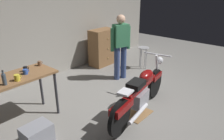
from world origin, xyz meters
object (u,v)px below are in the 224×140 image
Objects in this scene: wooden_dresser at (102,47)px; mug_blue_enamel at (25,72)px; storage_bin at (37,135)px; mug_yellow_tall at (17,78)px; mug_black_matte at (26,69)px; bottle at (4,79)px; shop_stool at (143,52)px; motorcycle at (141,92)px; person_standing at (121,45)px; mug_brown_stoneware at (40,63)px.

wooden_dresser is 3.19m from mug_blue_enamel.
mug_yellow_tall is at bearing 80.17° from storage_bin.
mug_black_matte is (0.39, 0.84, 0.78)m from storage_bin.
bottle is (-0.10, 0.56, 0.83)m from storage_bin.
shop_stool reaches higher than storage_bin.
person_standing is at bearing 43.16° from motorcycle.
motorcycle is at bearing -148.25° from shop_stool.
shop_stool is at bearing -2.18° from mug_blue_enamel.
bottle reaches higher than mug_black_matte.
mug_black_matte reaches higher than shop_stool.
storage_bin is (-3.88, -0.58, -0.33)m from shop_stool.
wooden_dresser is (-0.55, 1.13, 0.05)m from shop_stool.
mug_yellow_tall is (-1.71, 1.26, 0.50)m from motorcycle.
mug_brown_stoneware reaches higher than storage_bin.
mug_blue_enamel is (-0.39, -0.18, -0.00)m from mug_brown_stoneware.
wooden_dresser is at bearing 17.25° from mug_brown_stoneware.
person_standing is at bearing -114.09° from wooden_dresser.
wooden_dresser is 2.76m from mug_brown_stoneware.
motorcycle is 2.85m from wooden_dresser.
motorcycle reaches higher than mug_black_matte.
mug_yellow_tall is at bearing -136.98° from mug_black_matte.
mug_yellow_tall is at bearing -160.42° from wooden_dresser.
person_standing is 2.95m from bottle.
motorcycle is 3.40× the size of shop_stool.
mug_blue_enamel is 0.46m from bottle.
mug_blue_enamel is at bearing 34.23° from mug_yellow_tall.
mug_blue_enamel reaches higher than shop_stool.
storage_bin is 4.16× the size of mug_brown_stoneware.
wooden_dresser is 9.85× the size of mug_blue_enamel.
motorcycle is 2.00m from mug_brown_stoneware.
mug_black_matte is 0.44× the size of bottle.
motorcycle is at bearing -47.41° from mug_black_matte.
shop_stool is at bearing -64.05° from wooden_dresser.
person_standing is 1.52× the size of wooden_dresser.
motorcycle is 20.74× the size of mug_black_matte.
shop_stool is 3.58m from mug_blue_enamel.
mug_blue_enamel is at bearing 17.13° from person_standing.
motorcycle is 1.98× the size of wooden_dresser.
bottle reaches higher than mug_brown_stoneware.
mug_yellow_tall is 0.21m from bottle.
mug_brown_stoneware is at bearing -162.75° from wooden_dresser.
wooden_dresser is at bearing -94.86° from person_standing.
mug_brown_stoneware and mug_black_matte have the same top height.
shop_stool is 1.45× the size of storage_bin.
wooden_dresser is at bearing 115.95° from shop_stool.
motorcycle is 2.11m from mug_blue_enamel.
shop_stool is at bearing 0.29° from mug_yellow_tall.
mug_black_matte is at bearing 60.73° from mug_blue_enamel.
mug_yellow_tall reaches higher than mug_black_matte.
storage_bin is 1.83× the size of bottle.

